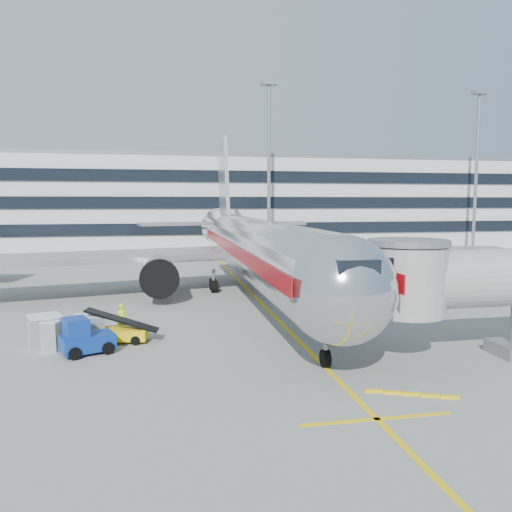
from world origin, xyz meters
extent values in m
plane|color=gray|center=(0.00, 0.00, 0.00)|extent=(180.00, 180.00, 0.00)
cube|color=yellow|center=(0.00, 10.00, 0.01)|extent=(0.25, 70.00, 0.01)
cube|color=yellow|center=(0.00, -14.00, 0.01)|extent=(6.00, 0.25, 0.01)
cylinder|color=silver|center=(0.00, 8.00, 4.20)|extent=(5.00, 36.00, 5.00)
sphere|color=silver|center=(0.00, -10.00, 4.20)|extent=(5.00, 5.00, 5.00)
cone|color=silver|center=(0.00, 31.00, 4.80)|extent=(5.00, 10.00, 5.00)
cube|color=black|center=(0.00, -11.50, 5.33)|extent=(1.80, 1.20, 0.90)
cube|color=#B7B7BC|center=(13.00, 13.50, 3.40)|extent=(24.95, 12.07, 0.50)
cube|color=#B7B7BC|center=(-13.00, 13.50, 3.40)|extent=(24.95, 12.07, 0.50)
cylinder|color=#99999E|center=(8.00, 10.00, 2.20)|extent=(3.00, 4.20, 3.00)
cylinder|color=#99999E|center=(-8.00, 10.00, 2.20)|extent=(3.00, 4.20, 3.00)
cylinder|color=black|center=(8.00, 8.00, 2.20)|extent=(3.10, 0.50, 3.10)
cylinder|color=black|center=(-8.00, 8.00, 2.20)|extent=(3.10, 0.50, 3.10)
cube|color=#B7B7BC|center=(0.00, 31.50, 9.20)|extent=(0.45, 9.39, 13.72)
cube|color=#B7B7BC|center=(5.50, 32.00, 5.40)|extent=(10.41, 4.94, 0.35)
cube|color=#B7B7BC|center=(-5.50, 32.00, 5.40)|extent=(10.41, 4.94, 0.35)
cylinder|color=gray|center=(0.00, -8.00, 0.90)|extent=(0.24, 0.24, 1.80)
cylinder|color=black|center=(0.00, -8.00, 0.45)|extent=(0.35, 0.90, 0.90)
cylinder|color=gray|center=(3.20, 14.00, 1.00)|extent=(0.30, 0.30, 2.00)
cylinder|color=gray|center=(-3.20, 14.00, 1.00)|extent=(0.30, 0.30, 2.00)
cube|color=#AE0C12|center=(2.52, 8.00, 4.50)|extent=(0.06, 38.00, 0.90)
cube|color=#AE0C12|center=(-2.52, 8.00, 4.50)|extent=(0.06, 38.00, 0.90)
cylinder|color=#A8A8A3|center=(4.20, -8.00, 4.20)|extent=(3.80, 3.80, 3.40)
cylinder|color=gray|center=(4.20, -8.00, 6.10)|extent=(4.00, 4.00, 0.30)
cube|color=black|center=(2.90, -8.00, 4.20)|extent=(1.40, 2.60, 2.60)
cylinder|color=black|center=(9.60, -8.00, 0.35)|extent=(0.35, 0.70, 0.70)
cube|color=silver|center=(0.00, 58.00, 7.50)|extent=(150.00, 24.00, 15.00)
cube|color=black|center=(0.00, 45.90, 4.00)|extent=(150.00, 0.30, 1.80)
cube|color=black|center=(0.00, 45.90, 8.00)|extent=(150.00, 0.30, 1.80)
cube|color=black|center=(0.00, 45.90, 12.00)|extent=(150.00, 0.30, 1.80)
cube|color=gray|center=(0.00, 58.00, 15.30)|extent=(150.00, 24.00, 0.60)
cylinder|color=gray|center=(8.00, 42.00, 12.50)|extent=(0.50, 0.50, 25.00)
cube|color=gray|center=(8.00, 42.00, 25.20)|extent=(2.40, 1.20, 0.50)
cylinder|color=gray|center=(42.00, 42.00, 12.50)|extent=(0.50, 0.50, 25.00)
cube|color=gray|center=(42.00, 42.00, 25.20)|extent=(2.40, 1.20, 0.50)
cube|color=yellow|center=(-10.65, -1.43, 0.49)|extent=(4.12, 2.06, 0.63)
cube|color=black|center=(-10.65, -1.43, 1.30)|extent=(4.24, 1.65, 1.37)
cylinder|color=black|center=(-11.96, -0.58, 0.27)|extent=(0.57, 0.33, 0.54)
cylinder|color=black|center=(-12.17, -1.81, 0.27)|extent=(0.57, 0.33, 0.54)
cylinder|color=black|center=(-9.14, -1.04, 0.27)|extent=(0.57, 0.33, 0.54)
cylinder|color=black|center=(-9.34, -2.28, 0.27)|extent=(0.57, 0.33, 0.54)
cube|color=navy|center=(-11.79, -3.47, 0.62)|extent=(3.06, 2.46, 0.86)
cube|color=navy|center=(-12.32, -3.70, 1.48)|extent=(1.62, 1.77, 1.05)
cube|color=black|center=(-12.32, -3.70, 1.82)|extent=(1.46, 1.56, 0.10)
cylinder|color=black|center=(-12.87, -3.15, 0.33)|extent=(0.73, 0.53, 0.67)
cylinder|color=black|center=(-12.30, -4.47, 0.33)|extent=(0.73, 0.53, 0.67)
cylinder|color=black|center=(-11.28, -2.47, 0.33)|extent=(0.73, 0.53, 0.67)
cylinder|color=black|center=(-10.72, -3.79, 0.33)|extent=(0.73, 0.53, 0.67)
cube|color=#BBBDC3|center=(-14.28, -1.89, 0.89)|extent=(2.23, 2.23, 1.77)
cube|color=white|center=(-14.28, -1.89, 1.79)|extent=(2.23, 2.23, 0.07)
cube|color=#BBBDC3|center=(-11.99, -1.09, 0.77)|extent=(1.82, 1.82, 1.54)
cube|color=white|center=(-11.99, -1.09, 1.56)|extent=(1.82, 1.82, 0.06)
cube|color=#BBBDC3|center=(-14.03, -2.11, 0.79)|extent=(1.88, 1.88, 1.59)
cube|color=white|center=(-14.03, -2.11, 1.61)|extent=(1.88, 1.88, 0.06)
imported|color=#C6F81A|center=(-10.24, 0.30, 0.95)|extent=(0.80, 0.64, 1.90)
camera|label=1|loc=(-7.80, -30.71, 8.09)|focal=35.00mm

